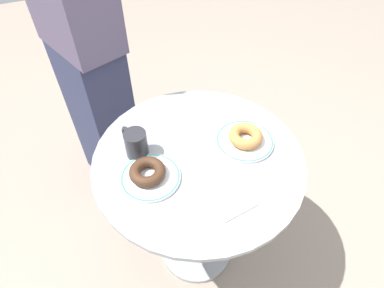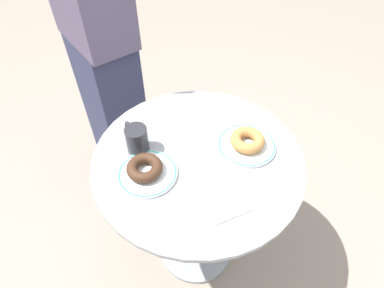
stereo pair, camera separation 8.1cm
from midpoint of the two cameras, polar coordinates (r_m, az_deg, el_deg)
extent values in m
cube|color=gray|center=(1.76, 2.09, -18.21)|extent=(7.00, 7.00, 0.02)
cylinder|color=#999EA3|center=(1.14, 3.08, -2.67)|extent=(0.75, 0.75, 0.02)
cylinder|color=#999EA3|center=(1.43, 2.51, -11.86)|extent=(0.06, 0.06, 0.69)
cylinder|color=#999EA3|center=(1.74, 2.11, -17.90)|extent=(0.36, 0.36, 0.03)
cylinder|color=white|center=(1.08, -5.74, -5.32)|extent=(0.20, 0.20, 0.01)
torus|color=#38B2A8|center=(1.08, -5.75, -5.22)|extent=(0.20, 0.20, 0.01)
cylinder|color=white|center=(1.18, 11.65, -0.41)|extent=(0.21, 0.21, 0.01)
torus|color=#38B2A8|center=(1.18, 11.67, -0.30)|extent=(0.21, 0.21, 0.01)
torus|color=#422819|center=(1.07, -6.26, -4.30)|extent=(0.17, 0.17, 0.04)
torus|color=#BC7F42|center=(1.16, 11.84, 0.47)|extent=(0.16, 0.16, 0.04)
cube|color=white|center=(1.03, 7.77, -9.97)|extent=(0.14, 0.15, 0.01)
cylinder|color=#28282D|center=(1.13, -7.69, 0.70)|extent=(0.08, 0.08, 0.10)
torus|color=#28282D|center=(1.15, -8.86, 2.19)|extent=(0.04, 0.08, 0.08)
cube|color=#2D3351|center=(1.79, -12.19, 5.50)|extent=(0.32, 0.38, 0.86)
camera|label=1|loc=(0.04, -87.91, 2.26)|focal=30.10mm
camera|label=2|loc=(0.04, 92.09, -2.26)|focal=30.10mm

